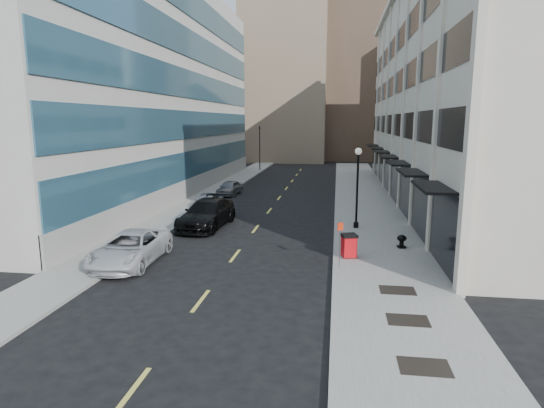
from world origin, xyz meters
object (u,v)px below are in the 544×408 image
(car_grey_sedan, at_px, (230,188))
(sign_post, at_px, (340,236))
(car_black_pickup, at_px, (207,214))
(car_white_van, at_px, (130,248))
(lamppost, at_px, (357,180))
(trash_bin, at_px, (349,245))
(car_silver_sedan, at_px, (207,202))
(traffic_signal, at_px, (260,129))
(urn_planter, at_px, (402,240))

(car_grey_sedan, xyz_separation_m, sign_post, (10.10, -20.58, 0.95))
(car_black_pickup, height_order, car_grey_sedan, car_black_pickup)
(car_white_van, distance_m, lamppost, 14.24)
(trash_bin, bearing_deg, car_silver_sedan, 116.54)
(car_grey_sedan, bearing_deg, traffic_signal, 99.24)
(lamppost, distance_m, sign_post, 8.41)
(car_grey_sedan, bearing_deg, sign_post, -56.53)
(car_white_van, bearing_deg, urn_planter, 16.64)
(sign_post, bearing_deg, traffic_signal, 83.36)
(car_black_pickup, xyz_separation_m, car_grey_sedan, (-1.60, 13.00, -0.22))
(car_white_van, relative_size, trash_bin, 4.71)
(car_white_van, xyz_separation_m, trash_bin, (10.46, 2.08, 0.01))
(car_white_van, xyz_separation_m, car_black_pickup, (1.50, 8.00, 0.12))
(car_black_pickup, xyz_separation_m, sign_post, (8.50, -7.58, 0.73))
(trash_bin, xyz_separation_m, urn_planter, (2.84, 2.15, -0.21))
(sign_post, bearing_deg, trash_bin, 53.32)
(car_silver_sedan, bearing_deg, car_black_pickup, -76.07)
(car_white_van, bearing_deg, traffic_signal, 90.11)
(car_silver_sedan, bearing_deg, lamppost, -25.76)
(car_white_van, distance_m, urn_planter, 13.96)
(car_black_pickup, bearing_deg, sign_post, -37.15)
(car_silver_sedan, bearing_deg, car_white_van, -92.10)
(traffic_signal, xyz_separation_m, car_white_van, (0.80, -42.00, -4.95))
(car_white_van, xyz_separation_m, urn_planter, (13.30, 4.23, -0.20))
(trash_bin, xyz_separation_m, sign_post, (-0.46, -1.65, 0.84))
(car_black_pickup, height_order, trash_bin, car_black_pickup)
(lamppost, bearing_deg, traffic_signal, 109.58)
(car_black_pickup, height_order, sign_post, sign_post)
(sign_post, distance_m, urn_planter, 5.14)
(car_grey_sedan, relative_size, lamppost, 0.77)
(car_silver_sedan, relative_size, trash_bin, 3.38)
(traffic_signal, bearing_deg, lamppost, -70.42)
(sign_post, xyz_separation_m, urn_planter, (3.30, 3.80, -1.05))
(car_grey_sedan, bearing_deg, car_white_van, -82.40)
(car_white_van, xyz_separation_m, car_silver_sedan, (-0.10, 13.42, -0.09))
(car_black_pickup, xyz_separation_m, car_silver_sedan, (-1.60, 5.42, -0.21))
(lamppost, bearing_deg, sign_post, -97.46)
(lamppost, distance_m, urn_planter, 5.58)
(lamppost, bearing_deg, car_grey_sedan, 132.07)
(traffic_signal, relative_size, car_silver_sedan, 1.75)
(car_white_van, relative_size, urn_planter, 7.97)
(urn_planter, bearing_deg, traffic_signal, 110.47)
(lamppost, bearing_deg, urn_planter, -63.13)
(car_black_pickup, bearing_deg, urn_planter, -13.17)
(traffic_signal, distance_m, urn_planter, 40.65)
(car_black_pickup, relative_size, urn_planter, 8.82)
(car_black_pickup, bearing_deg, car_grey_sedan, 101.58)
(car_white_van, relative_size, car_black_pickup, 0.90)
(car_grey_sedan, height_order, sign_post, sign_post)
(car_black_pickup, distance_m, trash_bin, 10.74)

